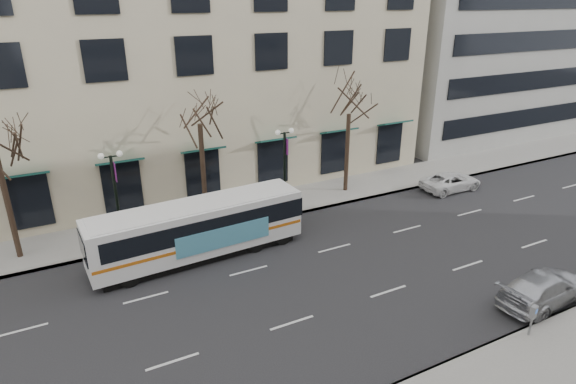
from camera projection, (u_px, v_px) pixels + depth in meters
ground at (268, 295)px, 21.82m from camera, size 160.00×160.00×0.00m
sidewalk_far at (279, 203)px, 31.33m from camera, size 80.00×4.00×0.15m
building_hotel at (113, 5)px, 33.73m from camera, size 40.00×20.00×24.00m
tree_far_mid at (199, 107)px, 26.46m from camera, size 3.60×3.60×8.55m
tree_far_right at (350, 99)px, 30.89m from camera, size 3.60×3.60×8.06m
lamp_post_left at (116, 193)px, 25.34m from camera, size 1.22×0.45×5.21m
lamp_post_right at (285, 165)px, 29.59m from camera, size 1.22×0.45×5.21m
city_bus at (200, 228)px, 24.49m from camera, size 11.08×2.99×2.97m
silver_car at (544, 288)px, 21.06m from camera, size 5.08×2.40×1.43m
white_pickup at (451, 181)px, 33.44m from camera, size 4.46×2.08×1.24m
pay_station at (533, 314)px, 18.63m from camera, size 0.32×0.25×1.34m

